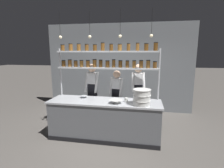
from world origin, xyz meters
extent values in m
plane|color=#5B5651|center=(0.00, 0.00, 0.00)|extent=(40.00, 40.00, 0.00)
cube|color=gray|center=(0.00, 2.18, 1.50)|extent=(5.04, 0.12, 3.00)
cube|color=slate|center=(0.00, 0.00, 0.44)|extent=(2.58, 0.72, 0.88)
cube|color=#B7BABF|center=(0.00, 0.00, 0.90)|extent=(2.64, 0.76, 0.04)
cube|color=black|center=(0.00, -0.36, 0.05)|extent=(2.58, 0.03, 0.10)
cylinder|color=#B7BABF|center=(-1.24, 0.33, 1.07)|extent=(0.04, 0.04, 2.14)
cylinder|color=#B7BABF|center=(1.24, 0.33, 1.07)|extent=(0.04, 0.04, 2.14)
cube|color=#B7BABF|center=(0.00, 0.33, 1.66)|extent=(2.48, 0.28, 0.04)
cylinder|color=#513314|center=(-1.14, 0.33, 1.75)|extent=(0.10, 0.10, 0.15)
cylinder|color=black|center=(-1.14, 0.33, 1.84)|extent=(0.10, 0.10, 0.02)
cylinder|color=brown|center=(-0.97, 0.33, 1.76)|extent=(0.10, 0.10, 0.17)
cylinder|color=black|center=(-0.97, 0.33, 1.86)|extent=(0.10, 0.10, 0.02)
cylinder|color=brown|center=(-0.81, 0.33, 1.75)|extent=(0.09, 0.09, 0.14)
cylinder|color=black|center=(-0.81, 0.33, 1.83)|extent=(0.09, 0.09, 0.02)
cylinder|color=brown|center=(-0.66, 0.33, 1.76)|extent=(0.09, 0.09, 0.15)
cylinder|color=black|center=(-0.66, 0.33, 1.84)|extent=(0.10, 0.10, 0.02)
cylinder|color=brown|center=(-0.49, 0.33, 1.76)|extent=(0.09, 0.09, 0.16)
cylinder|color=black|center=(-0.49, 0.33, 1.84)|extent=(0.09, 0.09, 0.02)
cylinder|color=brown|center=(-0.32, 0.33, 1.77)|extent=(0.10, 0.10, 0.18)
cylinder|color=black|center=(-0.32, 0.33, 1.87)|extent=(0.10, 0.10, 0.02)
cylinder|color=#513314|center=(-0.16, 0.33, 1.76)|extent=(0.09, 0.09, 0.17)
cylinder|color=black|center=(-0.16, 0.33, 1.86)|extent=(0.09, 0.09, 0.02)
cylinder|color=brown|center=(0.01, 0.33, 1.75)|extent=(0.10, 0.10, 0.15)
cylinder|color=black|center=(0.01, 0.33, 1.84)|extent=(0.10, 0.10, 0.02)
cylinder|color=brown|center=(0.16, 0.33, 1.77)|extent=(0.08, 0.08, 0.18)
cylinder|color=black|center=(0.16, 0.33, 1.87)|extent=(0.08, 0.08, 0.02)
cylinder|color=#513314|center=(0.33, 0.33, 1.76)|extent=(0.09, 0.09, 0.16)
cylinder|color=black|center=(0.33, 0.33, 1.85)|extent=(0.09, 0.09, 0.02)
cylinder|color=brown|center=(0.49, 0.33, 1.76)|extent=(0.08, 0.08, 0.15)
cylinder|color=black|center=(0.49, 0.33, 1.84)|extent=(0.09, 0.09, 0.02)
cylinder|color=brown|center=(0.66, 0.33, 1.76)|extent=(0.09, 0.09, 0.16)
cylinder|color=black|center=(0.66, 0.33, 1.85)|extent=(0.09, 0.09, 0.02)
cylinder|color=brown|center=(0.82, 0.33, 1.76)|extent=(0.09, 0.09, 0.16)
cylinder|color=black|center=(0.82, 0.33, 1.85)|extent=(0.09, 0.09, 0.02)
cylinder|color=brown|center=(0.98, 0.33, 1.77)|extent=(0.09, 0.09, 0.17)
cylinder|color=black|center=(0.98, 0.33, 1.86)|extent=(0.09, 0.09, 0.02)
cylinder|color=brown|center=(1.14, 0.33, 1.75)|extent=(0.09, 0.09, 0.14)
cylinder|color=black|center=(1.14, 0.33, 1.83)|extent=(0.09, 0.09, 0.02)
cube|color=#B7BABF|center=(0.00, 0.33, 2.06)|extent=(2.48, 0.28, 0.04)
cylinder|color=brown|center=(-1.15, 0.33, 2.15)|extent=(0.10, 0.10, 0.14)
cylinder|color=black|center=(-1.15, 0.33, 2.23)|extent=(0.10, 0.10, 0.02)
cylinder|color=brown|center=(-0.93, 0.33, 2.16)|extent=(0.10, 0.10, 0.16)
cylinder|color=black|center=(-0.93, 0.33, 2.25)|extent=(0.10, 0.10, 0.02)
cylinder|color=brown|center=(-0.72, 0.33, 2.16)|extent=(0.10, 0.10, 0.16)
cylinder|color=black|center=(-0.72, 0.33, 2.25)|extent=(0.10, 0.10, 0.02)
cylinder|color=brown|center=(-0.51, 0.33, 2.15)|extent=(0.09, 0.09, 0.15)
cylinder|color=black|center=(-0.51, 0.33, 2.24)|extent=(0.09, 0.09, 0.02)
cylinder|color=#513314|center=(-0.31, 0.33, 2.15)|extent=(0.09, 0.09, 0.14)
cylinder|color=black|center=(-0.31, 0.33, 2.23)|extent=(0.10, 0.10, 0.02)
cylinder|color=brown|center=(-0.11, 0.33, 2.17)|extent=(0.09, 0.09, 0.18)
cylinder|color=black|center=(-0.11, 0.33, 2.27)|extent=(0.09, 0.09, 0.02)
cylinder|color=#513314|center=(0.10, 0.33, 2.15)|extent=(0.09, 0.09, 0.15)
cylinder|color=black|center=(0.10, 0.33, 2.24)|extent=(0.09, 0.09, 0.02)
cylinder|color=brown|center=(0.31, 0.33, 2.15)|extent=(0.10, 0.10, 0.15)
cylinder|color=black|center=(0.31, 0.33, 2.23)|extent=(0.10, 0.10, 0.02)
cylinder|color=brown|center=(0.51, 0.33, 2.16)|extent=(0.08, 0.08, 0.16)
cylinder|color=black|center=(0.51, 0.33, 2.25)|extent=(0.09, 0.09, 0.02)
cylinder|color=brown|center=(0.73, 0.33, 2.16)|extent=(0.08, 0.08, 0.17)
cylinder|color=black|center=(0.73, 0.33, 2.25)|extent=(0.08, 0.08, 0.02)
cylinder|color=#513314|center=(0.93, 0.33, 2.16)|extent=(0.10, 0.10, 0.15)
cylinder|color=black|center=(0.93, 0.33, 2.24)|extent=(0.10, 0.10, 0.02)
cylinder|color=#513314|center=(1.14, 0.33, 2.17)|extent=(0.10, 0.10, 0.17)
cylinder|color=black|center=(1.14, 0.33, 2.26)|extent=(0.10, 0.10, 0.02)
cylinder|color=black|center=(-0.57, 0.65, 0.42)|extent=(0.11, 0.11, 0.84)
cylinder|color=black|center=(-0.41, 0.64, 0.42)|extent=(0.11, 0.11, 0.84)
cube|color=black|center=(-0.49, 0.65, 1.02)|extent=(0.23, 0.19, 0.36)
cube|color=white|center=(-0.49, 0.65, 1.35)|extent=(0.23, 0.20, 0.30)
sphere|color=tan|center=(-0.49, 0.65, 1.63)|extent=(0.22, 0.22, 0.22)
cylinder|color=white|center=(-0.63, 0.60, 1.25)|extent=(0.09, 0.26, 0.55)
cylinder|color=white|center=(-0.35, 0.58, 1.25)|extent=(0.09, 0.26, 0.55)
cylinder|color=black|center=(0.10, 0.71, 0.38)|extent=(0.11, 0.11, 0.75)
cylinder|color=black|center=(0.26, 0.68, 0.38)|extent=(0.11, 0.11, 0.75)
cube|color=black|center=(0.18, 0.69, 0.92)|extent=(0.25, 0.21, 0.33)
cube|color=white|center=(0.18, 0.69, 1.21)|extent=(0.25, 0.22, 0.27)
sphere|color=tan|center=(0.18, 0.69, 1.47)|extent=(0.20, 0.20, 0.20)
cylinder|color=white|center=(0.03, 0.66, 1.12)|extent=(0.11, 0.24, 0.50)
cylinder|color=white|center=(0.31, 0.61, 1.12)|extent=(0.11, 0.24, 0.50)
cylinder|color=black|center=(0.67, 0.76, 0.42)|extent=(0.11, 0.11, 0.84)
cylinder|color=black|center=(0.83, 0.79, 0.42)|extent=(0.11, 0.11, 0.84)
cube|color=black|center=(0.75, 0.77, 1.02)|extent=(0.25, 0.21, 0.36)
cube|color=white|center=(0.75, 0.77, 1.35)|extent=(0.25, 0.22, 0.30)
sphere|color=beige|center=(0.75, 0.77, 1.63)|extent=(0.22, 0.22, 0.22)
cylinder|color=white|center=(0.62, 0.69, 1.25)|extent=(0.11, 0.26, 0.55)
cylinder|color=white|center=(0.90, 0.74, 1.25)|extent=(0.11, 0.26, 0.55)
cylinder|color=white|center=(0.86, -0.18, 0.97)|extent=(0.36, 0.36, 0.10)
cylinder|color=silver|center=(0.86, -0.18, 1.03)|extent=(0.38, 0.38, 0.01)
cylinder|color=white|center=(0.86, -0.18, 1.09)|extent=(0.36, 0.36, 0.10)
cylinder|color=silver|center=(0.86, -0.18, 1.15)|extent=(0.38, 0.38, 0.01)
cylinder|color=white|center=(0.86, -0.18, 1.21)|extent=(0.36, 0.36, 0.10)
cylinder|color=silver|center=(0.86, -0.18, 1.26)|extent=(0.38, 0.38, 0.01)
cylinder|color=silver|center=(0.30, -0.15, 0.93)|extent=(0.13, 0.13, 0.01)
cone|color=silver|center=(0.30, -0.15, 0.96)|extent=(0.30, 0.30, 0.08)
cylinder|color=#B2B7BC|center=(-0.57, 0.18, 0.93)|extent=(0.08, 0.08, 0.01)
cone|color=#B2B7BC|center=(-0.57, 0.18, 0.95)|extent=(0.18, 0.18, 0.05)
cylinder|color=silver|center=(0.51, -0.02, 0.97)|extent=(0.08, 0.08, 0.10)
cylinder|color=black|center=(-1.03, 0.00, 2.67)|extent=(0.01, 0.01, 0.56)
sphere|color=#F9E5B2|center=(-1.03, 0.00, 2.39)|extent=(0.07, 0.07, 0.07)
cylinder|color=black|center=(-0.32, 0.00, 2.67)|extent=(0.01, 0.01, 0.56)
sphere|color=#F9E5B2|center=(-0.32, 0.00, 2.39)|extent=(0.07, 0.07, 0.07)
cylinder|color=black|center=(0.36, 0.00, 2.67)|extent=(0.01, 0.01, 0.56)
sphere|color=#F9E5B2|center=(0.36, 0.00, 2.39)|extent=(0.07, 0.07, 0.07)
cylinder|color=black|center=(1.02, 0.00, 2.67)|extent=(0.01, 0.01, 0.56)
sphere|color=#F9E5B2|center=(1.02, 0.00, 2.39)|extent=(0.07, 0.07, 0.07)
camera|label=1|loc=(0.89, -3.87, 2.07)|focal=28.00mm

